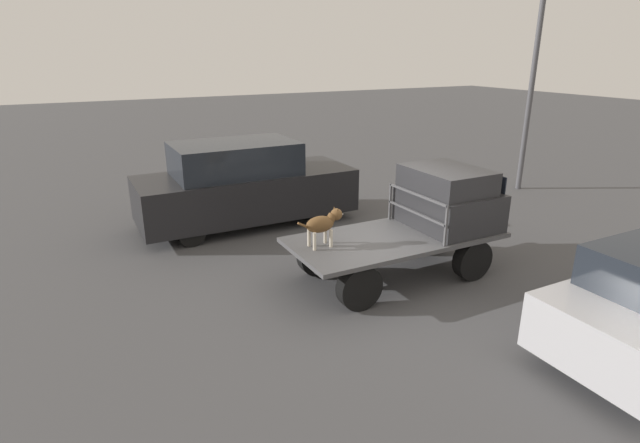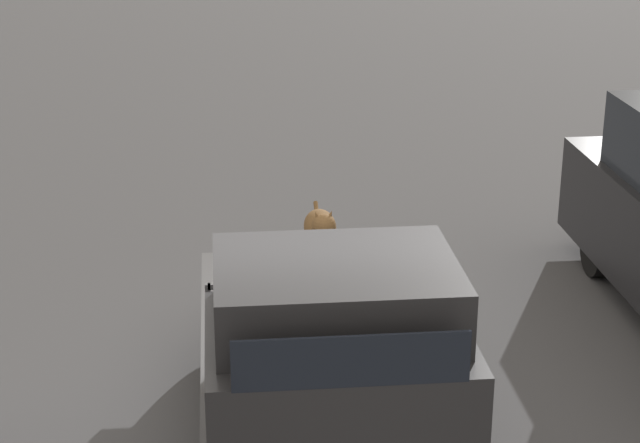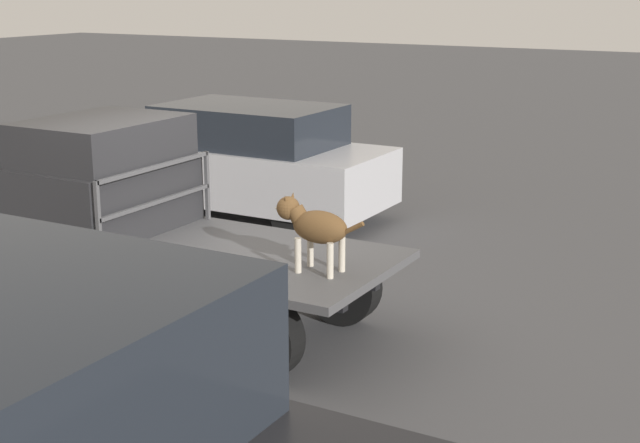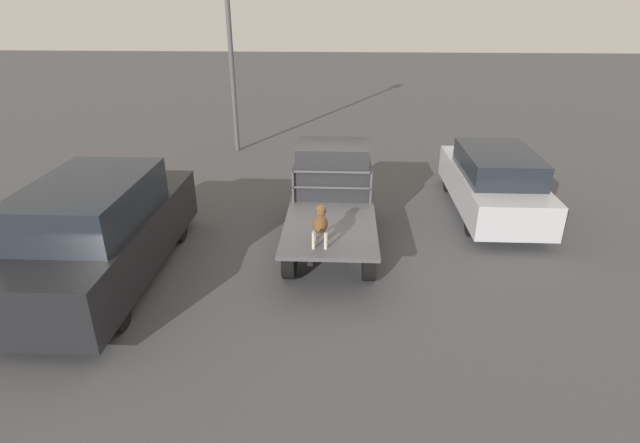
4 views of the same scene
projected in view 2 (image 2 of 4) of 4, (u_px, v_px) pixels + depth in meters
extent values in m
plane|color=#474749|center=(319.00, 438.00, 8.66)|extent=(80.00, 80.00, 0.00)
cylinder|color=black|center=(388.00, 323.00, 9.76)|extent=(0.79, 0.24, 0.79)
cylinder|color=black|center=(221.00, 331.00, 9.61)|extent=(0.79, 0.24, 0.79)
cube|color=black|center=(359.00, 362.00, 8.45)|extent=(3.71, 0.10, 0.18)
cube|color=black|center=(278.00, 366.00, 8.39)|extent=(3.71, 0.10, 0.18)
cube|color=#4C4C4F|center=(319.00, 349.00, 8.38)|extent=(4.03, 1.84, 0.08)
cube|color=#28282B|center=(337.00, 381.00, 7.08)|extent=(1.44, 1.72, 0.72)
cube|color=#28282B|center=(336.00, 294.00, 6.98)|extent=(1.23, 1.58, 0.44)
cube|color=black|center=(352.00, 361.00, 6.23)|extent=(0.02, 1.41, 0.33)
cube|color=#4C4C4F|center=(438.00, 321.00, 7.89)|extent=(0.04, 0.04, 0.75)
cube|color=#4C4C4F|center=(209.00, 331.00, 7.73)|extent=(0.04, 0.04, 0.75)
cube|color=#4C4C4F|center=(325.00, 282.00, 7.69)|extent=(0.04, 1.68, 0.04)
cube|color=#4C4C4F|center=(325.00, 326.00, 7.81)|extent=(0.04, 1.68, 0.04)
cylinder|color=beige|center=(334.00, 259.00, 9.59)|extent=(0.06, 0.06, 0.32)
cylinder|color=beige|center=(310.00, 260.00, 9.57)|extent=(0.06, 0.06, 0.32)
cylinder|color=beige|center=(330.00, 246.00, 9.89)|extent=(0.06, 0.06, 0.32)
cylinder|color=beige|center=(307.00, 247.00, 9.87)|extent=(0.06, 0.06, 0.32)
ellipsoid|color=brown|center=(320.00, 227.00, 9.64)|extent=(0.52, 0.29, 0.29)
sphere|color=beige|center=(322.00, 238.00, 9.52)|extent=(0.13, 0.13, 0.13)
cylinder|color=brown|center=(322.00, 227.00, 9.40)|extent=(0.21, 0.16, 0.20)
sphere|color=brown|center=(324.00, 226.00, 9.29)|extent=(0.21, 0.21, 0.21)
cone|color=beige|center=(325.00, 231.00, 9.21)|extent=(0.12, 0.12, 0.12)
cone|color=brown|center=(330.00, 215.00, 9.27)|extent=(0.06, 0.08, 0.10)
cone|color=brown|center=(317.00, 216.00, 9.26)|extent=(0.06, 0.08, 0.10)
cylinder|color=brown|center=(317.00, 212.00, 9.93)|extent=(0.22, 0.04, 0.15)
cylinder|color=black|center=(598.00, 250.00, 11.70)|extent=(0.60, 0.20, 0.60)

